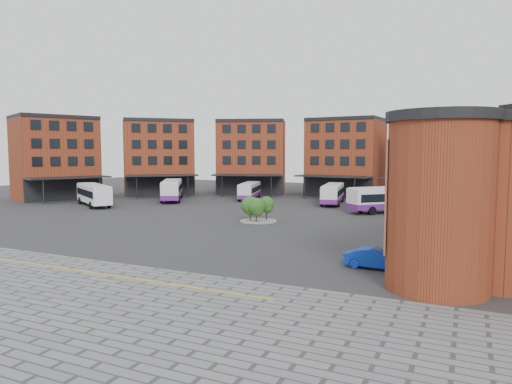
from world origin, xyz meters
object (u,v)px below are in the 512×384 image
at_px(bus_a, 94,193).
at_px(blue_car, 375,259).
at_px(tree_island, 257,207).
at_px(bus_e, 391,199).
at_px(bus_b, 172,189).
at_px(bus_c, 250,190).
at_px(bus_d, 333,193).
at_px(bus_f, 459,204).

bearing_deg(bus_a, blue_car, -80.95).
distance_m(tree_island, bus_e, 20.40).
xyz_separation_m(bus_b, blue_car, (39.98, -31.68, -1.18)).
bearing_deg(bus_b, bus_c, 1.90).
distance_m(bus_d, blue_car, 40.43).
xyz_separation_m(bus_a, bus_d, (32.67, 17.83, -0.25)).
bearing_deg(bus_e, bus_d, -167.58).
bearing_deg(tree_island, blue_car, -43.76).
height_order(bus_b, bus_d, bus_b).
height_order(bus_a, bus_c, bus_a).
xyz_separation_m(bus_d, bus_f, (18.56, -10.14, 0.23)).
relative_size(bus_d, bus_f, 0.97).
height_order(tree_island, bus_f, bus_f).
bearing_deg(tree_island, bus_d, 82.00).
xyz_separation_m(bus_f, blue_car, (-4.88, -27.90, -1.22)).
height_order(tree_island, bus_e, bus_e).
bearing_deg(bus_c, tree_island, -78.14).
relative_size(tree_island, bus_f, 0.37).
bearing_deg(bus_e, bus_a, -120.09).
bearing_deg(blue_car, tree_island, 47.79).
bearing_deg(bus_b, bus_e, -31.50).
height_order(bus_a, bus_f, bus_f).
relative_size(tree_island, bus_a, 0.39).
bearing_deg(bus_e, bus_b, -135.13).
bearing_deg(bus_a, bus_c, -10.29).
distance_m(tree_island, bus_a, 29.87).
bearing_deg(tree_island, bus_a, 171.99).
bearing_deg(bus_c, bus_e, -32.08).
xyz_separation_m(tree_island, bus_e, (13.04, 15.68, 0.16)).
bearing_deg(bus_d, bus_a, -160.67).
xyz_separation_m(tree_island, bus_c, (-12.07, 23.00, -0.16)).
distance_m(bus_b, bus_f, 45.02).
bearing_deg(bus_e, bus_f, 20.80).
bearing_deg(bus_a, bus_b, 3.59).
relative_size(bus_d, blue_car, 2.63).
xyz_separation_m(tree_island, bus_f, (21.65, 11.85, 0.20)).
bearing_deg(blue_car, bus_f, -8.38).
distance_m(bus_c, blue_car, 48.55).
bearing_deg(bus_b, blue_car, -69.98).
bearing_deg(bus_f, blue_car, -47.49).
bearing_deg(bus_d, bus_f, -37.94).
xyz_separation_m(tree_island, blue_car, (16.76, -16.05, -1.02)).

